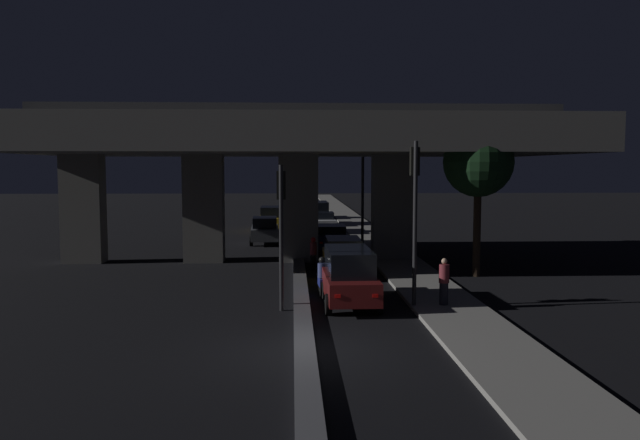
% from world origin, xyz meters
% --- Properties ---
extents(ground_plane, '(200.00, 200.00, 0.00)m').
position_xyz_m(ground_plane, '(0.00, 0.00, 0.00)').
color(ground_plane, black).
extents(median_divider, '(0.55, 126.00, 0.22)m').
position_xyz_m(median_divider, '(0.00, 35.00, 0.11)').
color(median_divider, '#4C4C51').
rests_on(median_divider, ground_plane).
extents(sidewalk_right, '(2.53, 126.00, 0.14)m').
position_xyz_m(sidewalk_right, '(4.97, 28.00, 0.07)').
color(sidewalk_right, gray).
rests_on(sidewalk_right, ground_plane).
extents(elevated_overpass, '(27.05, 12.48, 8.02)m').
position_xyz_m(elevated_overpass, '(-0.22, 15.70, 6.01)').
color(elevated_overpass, slate).
rests_on(elevated_overpass, ground_plane).
extents(traffic_light_left_of_median, '(0.30, 0.49, 4.88)m').
position_xyz_m(traffic_light_left_of_median, '(-0.67, 4.69, 3.33)').
color(traffic_light_left_of_median, black).
rests_on(traffic_light_left_of_median, ground_plane).
extents(traffic_light_right_of_median, '(0.30, 0.49, 5.67)m').
position_xyz_m(traffic_light_right_of_median, '(3.80, 4.68, 3.84)').
color(traffic_light_right_of_median, black).
rests_on(traffic_light_right_of_median, ground_plane).
extents(street_lamp, '(2.07, 0.32, 7.99)m').
position_xyz_m(street_lamp, '(3.72, 21.90, 4.71)').
color(street_lamp, '#2D2D30').
rests_on(street_lamp, ground_plane).
extents(car_dark_red_lead, '(1.92, 4.37, 1.96)m').
position_xyz_m(car_dark_red_lead, '(1.66, 5.37, 1.04)').
color(car_dark_red_lead, '#591414').
rests_on(car_dark_red_lead, ground_plane).
extents(car_taxi_yellow_second, '(1.87, 4.23, 1.64)m').
position_xyz_m(car_taxi_yellow_second, '(1.96, 11.60, 0.84)').
color(car_taxi_yellow_second, gold).
rests_on(car_taxi_yellow_second, ground_plane).
extents(car_dark_blue_third, '(2.04, 4.67, 1.49)m').
position_xyz_m(car_dark_blue_third, '(1.93, 19.77, 0.78)').
color(car_dark_blue_third, '#141938').
rests_on(car_dark_blue_third, ground_plane).
extents(car_white_fourth, '(1.98, 3.98, 1.59)m').
position_xyz_m(car_white_fourth, '(1.86, 28.79, 0.81)').
color(car_white_fourth, silver).
rests_on(car_white_fourth, ground_plane).
extents(car_black_fifth, '(2.10, 4.78, 2.00)m').
position_xyz_m(car_black_fifth, '(1.75, 35.01, 1.05)').
color(car_black_fifth, black).
rests_on(car_black_fifth, ground_plane).
extents(car_silver_sixth, '(1.98, 4.14, 1.58)m').
position_xyz_m(car_silver_sixth, '(1.77, 41.54, 0.82)').
color(car_silver_sixth, gray).
rests_on(car_silver_sixth, ground_plane).
extents(car_grey_lead_oncoming, '(1.96, 4.18, 1.66)m').
position_xyz_m(car_grey_lead_oncoming, '(-2.05, 23.26, 0.86)').
color(car_grey_lead_oncoming, '#515459').
rests_on(car_grey_lead_oncoming, ground_plane).
extents(car_taxi_yellow_second_oncoming, '(1.90, 4.78, 1.81)m').
position_xyz_m(car_taxi_yellow_second_oncoming, '(-1.98, 31.66, 0.91)').
color(car_taxi_yellow_second_oncoming, gold).
rests_on(car_taxi_yellow_second_oncoming, ground_plane).
extents(motorcycle_blue_filtering_near, '(0.34, 1.86, 1.47)m').
position_xyz_m(motorcycle_blue_filtering_near, '(0.79, 6.95, 0.62)').
color(motorcycle_blue_filtering_near, black).
rests_on(motorcycle_blue_filtering_near, ground_plane).
extents(motorcycle_black_filtering_mid, '(0.34, 1.77, 1.51)m').
position_xyz_m(motorcycle_black_filtering_mid, '(0.67, 13.11, 0.64)').
color(motorcycle_black_filtering_mid, black).
rests_on(motorcycle_black_filtering_mid, ground_plane).
extents(motorcycle_white_filtering_far, '(0.34, 1.87, 1.39)m').
position_xyz_m(motorcycle_white_filtering_far, '(0.58, 18.71, 0.59)').
color(motorcycle_white_filtering_far, black).
rests_on(motorcycle_white_filtering_far, ground_plane).
extents(pedestrian_on_sidewalk, '(0.35, 0.35, 1.59)m').
position_xyz_m(pedestrian_on_sidewalk, '(4.82, 4.61, 0.94)').
color(pedestrian_on_sidewalk, black).
rests_on(pedestrian_on_sidewalk, sidewalk_right).
extents(roadside_tree_kerbside_near, '(3.05, 3.05, 6.55)m').
position_xyz_m(roadside_tree_kerbside_near, '(7.78, 10.82, 4.98)').
color(roadside_tree_kerbside_near, '#2D2116').
rests_on(roadside_tree_kerbside_near, ground_plane).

